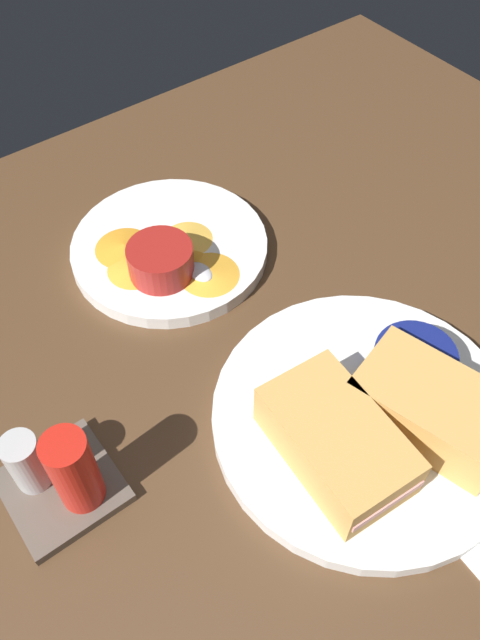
# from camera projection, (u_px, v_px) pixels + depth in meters

# --- Properties ---
(ground_plane) EXTENTS (1.10, 1.10, 0.03)m
(ground_plane) POSITION_uv_depth(u_px,v_px,m) (337.00, 438.00, 0.58)
(ground_plane) COLOR #4C331E
(plate_sandwich_main) EXTENTS (0.27, 0.27, 0.02)m
(plate_sandwich_main) POSITION_uv_depth(u_px,v_px,m) (365.00, 417.00, 0.57)
(plate_sandwich_main) COLOR silver
(plate_sandwich_main) RESTS_ON ground_plane
(sandwich_half_near) EXTENTS (0.14, 0.09, 0.05)m
(sandwich_half_near) POSITION_uv_depth(u_px,v_px,m) (336.00, 441.00, 0.52)
(sandwich_half_near) COLOR tan
(sandwich_half_near) RESTS_ON plate_sandwich_main
(sandwich_half_far) EXTENTS (0.15, 0.11, 0.05)m
(sandwich_half_far) POSITION_uv_depth(u_px,v_px,m) (432.00, 407.00, 0.54)
(sandwich_half_far) COLOR tan
(sandwich_half_far) RESTS_ON plate_sandwich_main
(ramekin_dark_sauce) EXTENTS (0.07, 0.07, 0.03)m
(ramekin_dark_sauce) POSITION_uv_depth(u_px,v_px,m) (414.00, 363.00, 0.58)
(ramekin_dark_sauce) COLOR navy
(ramekin_dark_sauce) RESTS_ON plate_sandwich_main
(spoon_by_dark_ramekin) EXTENTS (0.03, 0.10, 0.01)m
(spoon_by_dark_ramekin) POSITION_uv_depth(u_px,v_px,m) (358.00, 395.00, 0.57)
(spoon_by_dark_ramekin) COLOR silver
(spoon_by_dark_ramekin) RESTS_ON plate_sandwich_main
(plate_chips_companion) EXTENTS (0.22, 0.22, 0.02)m
(plate_chips_companion) POSITION_uv_depth(u_px,v_px,m) (168.00, 249.00, 0.70)
(plate_chips_companion) COLOR silver
(plate_chips_companion) RESTS_ON ground_plane
(ramekin_light_gravy) EXTENTS (0.07, 0.07, 0.03)m
(ramekin_light_gravy) POSITION_uv_depth(u_px,v_px,m) (160.00, 259.00, 0.65)
(ramekin_light_gravy) COLOR maroon
(ramekin_light_gravy) RESTS_ON plate_chips_companion
(spoon_by_gravy_ramekin) EXTENTS (0.10, 0.03, 0.01)m
(spoon_by_gravy_ramekin) POSITION_uv_depth(u_px,v_px,m) (195.00, 264.00, 0.67)
(spoon_by_gravy_ramekin) COLOR silver
(spoon_by_gravy_ramekin) RESTS_ON plate_chips_companion
(plantain_chip_scatter) EXTENTS (0.17, 0.14, 0.01)m
(plantain_chip_scatter) POSITION_uv_depth(u_px,v_px,m) (164.00, 256.00, 0.68)
(plantain_chip_scatter) COLOR gold
(plantain_chip_scatter) RESTS_ON plate_chips_companion
(condiment_caddy) EXTENTS (0.09, 0.09, 0.10)m
(condiment_caddy) POSITION_uv_depth(u_px,v_px,m) (59.00, 475.00, 0.51)
(condiment_caddy) COLOR brown
(condiment_caddy) RESTS_ON ground_plane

